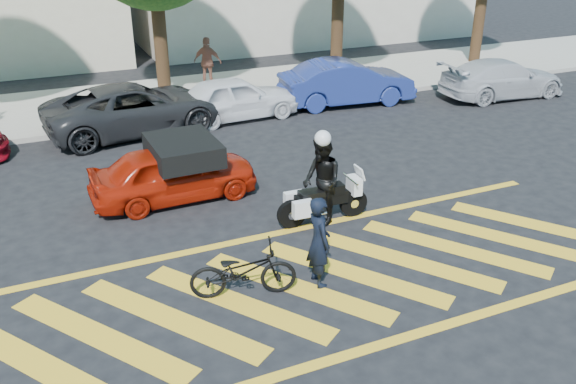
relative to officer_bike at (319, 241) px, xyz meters
name	(u,v)px	position (x,y,z in m)	size (l,w,h in m)	color
ground	(328,279)	(0.21, 0.02, -0.82)	(90.00, 90.00, 0.00)	black
sidewalk	(166,99)	(0.21, 12.02, -0.74)	(60.00, 5.00, 0.15)	#9E998E
crosswalk	(326,280)	(0.17, 0.02, -0.81)	(12.33, 4.00, 0.01)	gold
officer_bike	(319,241)	(0.00, 0.00, 0.00)	(0.60, 0.39, 1.64)	black
bicycle	(243,271)	(-1.30, 0.18, -0.35)	(0.62, 1.77, 0.93)	black
police_motorcycle	(322,201)	(1.08, 2.02, -0.34)	(2.01, 0.64, 0.88)	black
officer_moto	(322,181)	(1.07, 2.02, 0.10)	(0.89, 0.70, 1.84)	black
red_convertible	(174,173)	(-1.41, 4.34, -0.20)	(1.47, 3.64, 1.24)	#A51907
parked_mid_left	(135,108)	(-1.30, 9.22, -0.11)	(2.35, 5.10, 1.42)	black
parked_mid_right	(235,98)	(1.74, 9.22, -0.16)	(1.56, 3.89, 1.32)	white
parked_right	(347,82)	(5.62, 9.22, -0.09)	(1.54, 4.41, 1.45)	navy
parked_far_right	(502,78)	(10.91, 7.82, -0.18)	(1.80, 4.43, 1.29)	#B2B3BA
pedestrian_right	(208,62)	(1.96, 12.73, 0.19)	(1.01, 0.42, 1.72)	#8F5541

